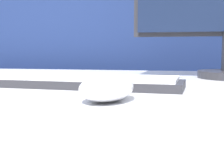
{
  "coord_description": "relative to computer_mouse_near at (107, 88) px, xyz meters",
  "views": [
    {
      "loc": [
        0.15,
        -0.68,
        0.84
      ],
      "look_at": [
        0.05,
        -0.19,
        0.79
      ],
      "focal_mm": 50.0,
      "sensor_mm": 36.0,
      "label": 1
    }
  ],
  "objects": [
    {
      "name": "partition_panel",
      "position": [
        -0.05,
        0.88,
        -0.22
      ],
      "size": [
        5.0,
        0.03,
        1.14
      ],
      "color": "navy",
      "rests_on": "ground_plane"
    },
    {
      "name": "keyboard",
      "position": [
        -0.1,
        0.17,
        -0.01
      ],
      "size": [
        0.43,
        0.15,
        0.02
      ],
      "rotation": [
        0.0,
        0.0,
        -0.07
      ],
      "color": "#28282D",
      "rests_on": "desk"
    },
    {
      "name": "computer_mouse_near",
      "position": [
        0.0,
        0.0,
        0.0
      ],
      "size": [
        0.09,
        0.13,
        0.04
      ],
      "rotation": [
        0.0,
        0.0,
        -0.15
      ],
      "color": "white",
      "rests_on": "desk"
    }
  ]
}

